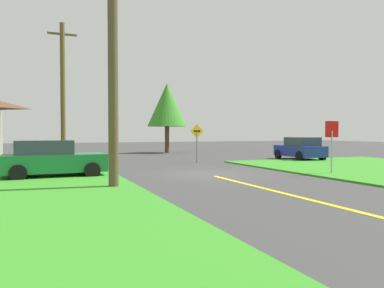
{
  "coord_description": "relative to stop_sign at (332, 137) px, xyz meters",
  "views": [
    {
      "loc": [
        -7.22,
        -16.18,
        1.95
      ],
      "look_at": [
        0.16,
        2.07,
        1.35
      ],
      "focal_mm": 35.33,
      "sensor_mm": 36.0,
      "label": 1
    }
  ],
  "objects": [
    {
      "name": "utility_pole_mid",
      "position": [
        -11.12,
        11.88,
        2.85
      ],
      "size": [
        1.8,
        0.31,
        8.96
      ],
      "color": "brown",
      "rests_on": "ground"
    },
    {
      "name": "utility_pole_near",
      "position": [
        -10.15,
        -0.53,
        2.95
      ],
      "size": [
        1.77,
        0.6,
        9.22
      ],
      "color": "brown",
      "rests_on": "ground"
    },
    {
      "name": "lane_stripe_center",
      "position": [
        -5.32,
        -5.56,
        -1.74
      ],
      "size": [
        0.2,
        14.0,
        0.01
      ],
      "primitive_type": "cube",
      "color": "yellow",
      "rests_on": "ground"
    },
    {
      "name": "ground_plane",
      "position": [
        -5.32,
        2.44,
        -1.75
      ],
      "size": [
        120.0,
        120.0,
        0.0
      ],
      "primitive_type": "plane",
      "color": "#3B3B3B"
    },
    {
      "name": "stop_sign",
      "position": [
        0.0,
        0.0,
        0.0
      ],
      "size": [
        0.75,
        0.07,
        2.48
      ],
      "rotation": [
        0.0,
        0.0,
        3.14
      ],
      "color": "#9EA0A8",
      "rests_on": "ground"
    },
    {
      "name": "car_on_crossroad",
      "position": [
        4.76,
        8.36,
        -0.94
      ],
      "size": [
        2.29,
        4.19,
        1.62
      ],
      "rotation": [
        0.0,
        0.0,
        1.49
      ],
      "color": "navy",
      "rests_on": "ground"
    },
    {
      "name": "oak_tree_left",
      "position": [
        -1.09,
        20.99,
        2.87
      ],
      "size": [
        3.78,
        3.78,
        6.72
      ],
      "color": "brown",
      "rests_on": "ground"
    },
    {
      "name": "direction_sign",
      "position": [
        -3.1,
        8.75,
        -0.19
      ],
      "size": [
        0.91,
        0.08,
        2.5
      ],
      "color": "slate",
      "rests_on": "ground"
    },
    {
      "name": "parked_car_near_building",
      "position": [
        -12.05,
        3.61,
        -0.94
      ],
      "size": [
        4.29,
        2.12,
        1.62
      ],
      "rotation": [
        0.0,
        0.0,
        0.03
      ],
      "color": "#196B33",
      "rests_on": "ground"
    }
  ]
}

